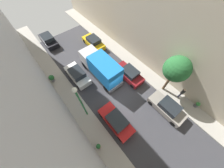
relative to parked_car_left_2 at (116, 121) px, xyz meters
name	(u,v)px	position (x,y,z in m)	size (l,w,h in m)	color
ground	(120,94)	(2.70, 2.46, -0.72)	(32.00, 32.00, 0.00)	#38383D
sidewalk_left	(86,119)	(-2.30, 2.46, -0.64)	(2.00, 44.00, 0.15)	#A8A399
sidewalk_right	(146,73)	(7.70, 2.46, -0.64)	(2.00, 44.00, 0.15)	#A8A399
building_right	(194,2)	(11.70, 2.46, 7.28)	(6.00, 44.00, 16.00)	beige
parked_car_left_2	(116,121)	(0.00, 0.00, 0.00)	(1.78, 4.20, 1.57)	red
parked_car_left_3	(77,75)	(0.00, 7.91, 0.00)	(1.78, 4.20, 1.57)	white
parked_car_left_4	(48,40)	(0.00, 17.07, 0.00)	(1.78, 4.20, 1.57)	black
parked_car_right_1	(167,108)	(5.40, -2.51, 0.00)	(1.78, 4.20, 1.57)	gray
parked_car_right_2	(129,74)	(5.40, 3.66, 0.00)	(1.78, 4.20, 1.57)	maroon
parked_car_right_3	(94,42)	(5.40, 11.89, 0.00)	(1.78, 4.20, 1.57)	gold
delivery_truck	(101,68)	(2.70, 6.12, 1.07)	(2.26, 6.60, 3.38)	#4C4C51
pedestrian	(182,93)	(8.04, -2.50, 0.35)	(0.40, 0.36, 1.72)	#2D334C
street_tree_1	(177,69)	(7.45, -0.57, 3.38)	(2.74, 2.74, 5.34)	brown
potted_plant_1	(98,146)	(-2.87, -0.71, -0.15)	(0.44, 0.44, 0.79)	brown
potted_plant_2	(197,105)	(8.44, -4.51, -0.13)	(0.45, 0.45, 0.84)	slate
potted_plant_3	(52,78)	(-2.86, 9.59, 0.00)	(0.69, 0.69, 1.00)	slate
lamp_post	(80,100)	(-1.90, 2.83, 3.23)	(0.44, 0.44, 5.81)	#26723F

